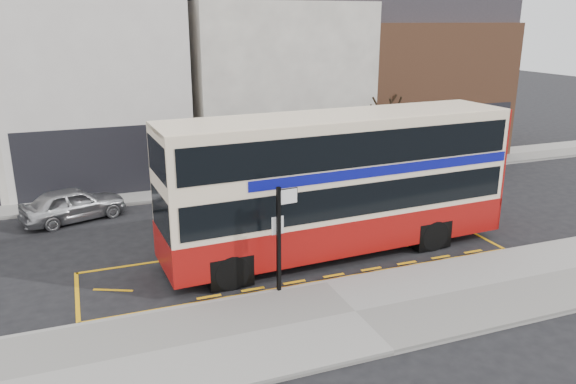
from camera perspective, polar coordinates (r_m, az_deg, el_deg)
name	(u,v)px	position (r m, az deg, el deg)	size (l,w,h in m)	color
ground	(320,281)	(17.44, 3.32, -8.97)	(120.00, 120.00, 0.00)	black
pavement	(355,314)	(15.58, 6.85, -12.16)	(40.00, 4.00, 0.15)	gray
kerb	(326,283)	(17.10, 3.84, -9.26)	(40.00, 0.15, 0.15)	gray
far_pavement	(227,184)	(27.16, -6.17, 0.80)	(50.00, 3.00, 0.15)	gray
road_markings	(301,260)	(18.76, 1.31, -6.96)	(14.00, 3.40, 0.01)	#E7A30C
terrace_left	(92,70)	(29.35, -19.25, 11.62)	(8.00, 8.01, 11.80)	silver
terrace_green_shop	(268,70)	(31.01, -2.02, 12.32)	(9.00, 8.01, 11.30)	white
terrace_right	(411,74)	(35.00, 12.37, 11.68)	(9.00, 8.01, 10.30)	brown
double_decker_bus	(339,182)	(18.74, 5.22, 1.04)	(12.00, 3.34, 4.75)	beige
bus_stop_post	(281,229)	(15.80, -0.76, -3.81)	(0.78, 0.15, 3.12)	black
car_silver	(73,204)	(23.75, -20.97, -1.15)	(1.60, 3.97, 1.35)	#A1A2A6
car_grey	(233,182)	(24.97, -5.65, 0.99)	(1.61, 4.62, 1.52)	#3A3E41
car_white	(422,166)	(28.51, 13.50, 2.59)	(2.07, 5.10, 1.48)	silver
street_tree_right	(384,106)	(29.29, 9.76, 8.64)	(2.35, 2.35, 5.08)	black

